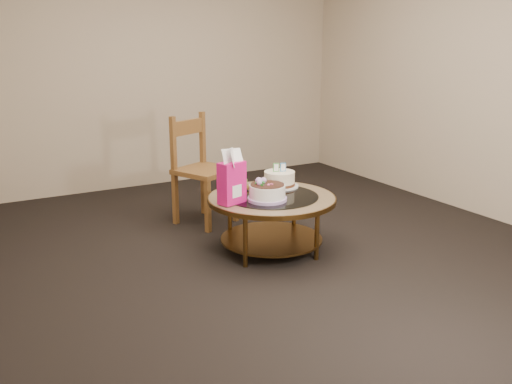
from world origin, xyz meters
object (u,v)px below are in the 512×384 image
cream_cake (279,179)px  dining_chair (201,169)px  decorated_cake (267,193)px  coffee_table (272,205)px  gift_bag (232,177)px

cream_cake → dining_chair: (-0.38, 0.74, -0.02)m
decorated_cake → dining_chair: bearing=94.6°
cream_cake → dining_chair: dining_chair is taller
dining_chair → coffee_table: bearing=-103.4°
coffee_table → cream_cake: size_ratio=3.19×
coffee_table → dining_chair: dining_chair is taller
decorated_cake → cream_cake: (0.30, 0.30, 0.01)m
dining_chair → cream_cake: bearing=-87.0°
cream_cake → decorated_cake: bearing=-116.9°
gift_bag → dining_chair: (0.18, 0.97, -0.16)m
decorated_cake → gift_bag: (-0.27, 0.07, 0.14)m
decorated_cake → cream_cake: 0.42m
decorated_cake → dining_chair: 1.04m
coffee_table → gift_bag: (-0.36, -0.02, 0.28)m
cream_cake → gift_bag: gift_bag is taller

